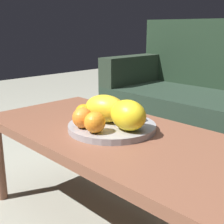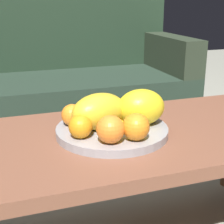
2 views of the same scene
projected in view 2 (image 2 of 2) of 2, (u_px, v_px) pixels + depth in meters
name	position (u px, v px, depth m)	size (l,w,h in m)	color
coffee_table	(130.00, 146.00, 1.13)	(1.28, 0.57, 0.44)	brown
couch	(49.00, 90.00, 2.14)	(1.70, 0.70, 0.90)	#223126
fruit_bowl	(112.00, 131.00, 1.10)	(0.36, 0.36, 0.03)	#96959A
melon_large_front	(99.00, 111.00, 1.07)	(0.18, 0.11, 0.11)	yellow
melon_smaller_beside	(141.00, 107.00, 1.10)	(0.15, 0.12, 0.12)	yellow
orange_front	(72.00, 115.00, 1.10)	(0.07, 0.07, 0.07)	orange
orange_left	(80.00, 126.00, 1.00)	(0.07, 0.07, 0.07)	orange
orange_right	(136.00, 127.00, 0.99)	(0.08, 0.08, 0.08)	orange
orange_back	(110.00, 129.00, 0.97)	(0.08, 0.08, 0.08)	orange
apple_front	(113.00, 108.00, 1.17)	(0.07, 0.07, 0.07)	olive
apple_left	(88.00, 108.00, 1.18)	(0.06, 0.06, 0.06)	red
banana_bunch	(101.00, 116.00, 1.12)	(0.16, 0.15, 0.06)	yellow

